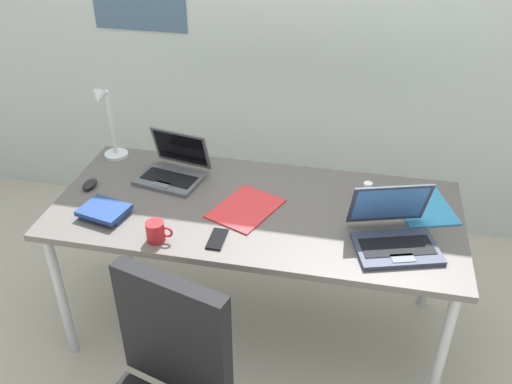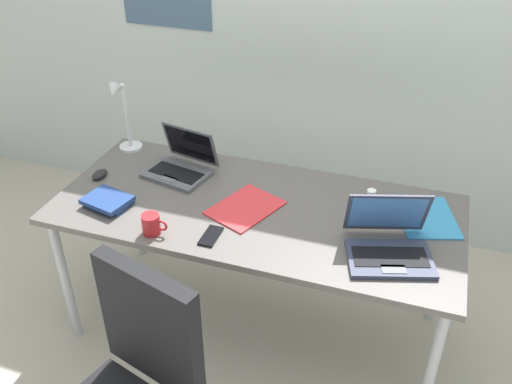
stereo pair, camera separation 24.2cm
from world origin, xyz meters
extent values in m
plane|color=#B7AD9E|center=(0.00, 0.00, 0.00)|extent=(12.00, 12.00, 0.00)
cube|color=#B2BCB7|center=(0.00, 1.10, 1.30)|extent=(6.00, 0.12, 2.60)
cube|color=#595451|center=(0.00, 0.00, 0.72)|extent=(1.80, 0.80, 0.03)
cylinder|color=#B2B5BA|center=(-0.84, -0.34, 0.35)|extent=(0.04, 0.04, 0.71)
cylinder|color=#B2B5BA|center=(0.84, -0.34, 0.35)|extent=(0.04, 0.04, 0.71)
cylinder|color=#B2B5BA|center=(-0.84, 0.34, 0.35)|extent=(0.04, 0.04, 0.71)
cylinder|color=#B2B5BA|center=(0.84, 0.34, 0.35)|extent=(0.04, 0.04, 0.71)
cylinder|color=silver|center=(-0.80, 0.31, 0.75)|extent=(0.12, 0.12, 0.02)
cylinder|color=silver|center=(-0.80, 0.31, 0.93)|extent=(0.02, 0.02, 0.34)
cylinder|color=silver|center=(-0.80, 0.27, 1.10)|extent=(0.01, 0.08, 0.01)
cone|color=silver|center=(-0.80, 0.23, 1.10)|extent=(0.07, 0.09, 0.09)
cube|color=#33384C|center=(0.61, -0.19, 0.75)|extent=(0.38, 0.31, 0.02)
cube|color=black|center=(0.61, -0.19, 0.76)|extent=(0.31, 0.20, 0.00)
cube|color=#595B60|center=(0.63, -0.25, 0.76)|extent=(0.10, 0.07, 0.00)
cube|color=#33384C|center=(0.57, -0.04, 0.87)|extent=(0.34, 0.17, 0.21)
cube|color=#3F72BF|center=(0.57, -0.05, 0.87)|extent=(0.30, 0.15, 0.18)
cube|color=#515459|center=(-0.45, 0.13, 0.75)|extent=(0.33, 0.26, 0.02)
cube|color=black|center=(-0.45, 0.13, 0.76)|extent=(0.28, 0.16, 0.00)
cube|color=#595B60|center=(-0.46, 0.06, 0.76)|extent=(0.09, 0.06, 0.00)
cube|color=#515459|center=(-0.42, 0.25, 0.86)|extent=(0.30, 0.12, 0.20)
cube|color=black|center=(-0.42, 0.25, 0.86)|extent=(0.27, 0.10, 0.16)
ellipsoid|color=black|center=(-0.79, 0.00, 0.76)|extent=(0.06, 0.10, 0.03)
cube|color=black|center=(-0.11, -0.27, 0.74)|extent=(0.06, 0.14, 0.01)
cylinder|color=gold|center=(0.48, 0.18, 0.77)|extent=(0.04, 0.04, 0.06)
cylinder|color=white|center=(0.48, 0.18, 0.81)|extent=(0.04, 0.04, 0.01)
cube|color=navy|center=(-0.63, -0.19, 0.75)|extent=(0.20, 0.15, 0.02)
cube|color=navy|center=(-0.63, -0.20, 0.77)|extent=(0.22, 0.19, 0.02)
cube|color=#338CC6|center=(0.73, 0.16, 0.74)|extent=(0.31, 0.37, 0.01)
cube|color=red|center=(-0.04, -0.03, 0.74)|extent=(0.33, 0.37, 0.01)
cylinder|color=#B21E23|center=(-0.35, -0.32, 0.78)|extent=(0.08, 0.08, 0.09)
torus|color=#B21E23|center=(-0.30, -0.32, 0.79)|extent=(0.05, 0.01, 0.05)
cube|color=black|center=(-0.12, -0.78, 0.73)|extent=(0.42, 0.17, 0.48)
camera|label=1|loc=(0.42, -1.99, 2.14)|focal=39.01mm
camera|label=2|loc=(0.65, -1.93, 2.14)|focal=39.01mm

